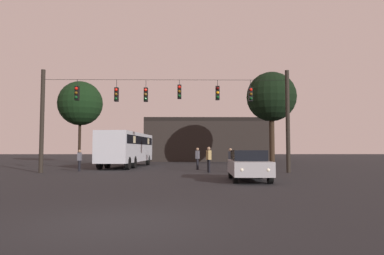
{
  "coord_description": "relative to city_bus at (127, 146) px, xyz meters",
  "views": [
    {
      "loc": [
        1.51,
        -7.67,
        1.56
      ],
      "look_at": [
        1.87,
        21.88,
        3.39
      ],
      "focal_mm": 33.2,
      "sensor_mm": 36.0,
      "label": 1
    }
  ],
  "objects": [
    {
      "name": "ground_plane",
      "position": [
        3.88,
        0.44,
        -1.87
      ],
      "size": [
        168.0,
        168.0,
        0.0
      ],
      "primitive_type": "plane",
      "color": "black",
      "rests_on": "ground"
    },
    {
      "name": "overhead_signal_span",
      "position": [
        3.86,
        -7.85,
        2.3
      ],
      "size": [
        16.88,
        0.44,
        6.96
      ],
      "color": "black",
      "rests_on": "ground"
    },
    {
      "name": "city_bus",
      "position": [
        0.0,
        0.0,
        0.0
      ],
      "size": [
        3.34,
        11.16,
        3.0
      ],
      "color": "#B7BCC6",
      "rests_on": "ground"
    },
    {
      "name": "car_near_right",
      "position": [
        8.43,
        -13.99,
        -1.07
      ],
      "size": [
        1.98,
        4.4,
        1.52
      ],
      "color": "#99999E",
      "rests_on": "ground"
    },
    {
      "name": "pedestrian_crossing_left",
      "position": [
        -2.33,
        -6.28,
        -1.0
      ],
      "size": [
        0.26,
        0.37,
        1.54
      ],
      "color": "black",
      "rests_on": "ground"
    },
    {
      "name": "pedestrian_crossing_center",
      "position": [
        6.82,
        -7.61,
        -0.88
      ],
      "size": [
        0.36,
        0.42,
        1.73
      ],
      "color": "black",
      "rests_on": "ground"
    },
    {
      "name": "pedestrian_crossing_right",
      "position": [
        8.36,
        -7.11,
        -0.94
      ],
      "size": [
        0.33,
        0.41,
        1.65
      ],
      "color": "black",
      "rests_on": "ground"
    },
    {
      "name": "pedestrian_near_bus",
      "position": [
        6.15,
        -4.25,
        -0.91
      ],
      "size": [
        0.33,
        0.41,
        1.69
      ],
      "color": "black",
      "rests_on": "ground"
    },
    {
      "name": "corner_building",
      "position": [
        7.95,
        18.58,
        0.96
      ],
      "size": [
        16.23,
        11.4,
        5.64
      ],
      "color": "black",
      "rests_on": "ground"
    },
    {
      "name": "tree_left_silhouette",
      "position": [
        13.58,
        2.62,
        4.81
      ],
      "size": [
        4.84,
        4.84,
        9.14
      ],
      "color": "#2D2116",
      "rests_on": "ground"
    },
    {
      "name": "tree_behind_building",
      "position": [
        -7.59,
        10.95,
        5.23
      ],
      "size": [
        5.33,
        5.33,
        9.78
      ],
      "color": "black",
      "rests_on": "ground"
    }
  ]
}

